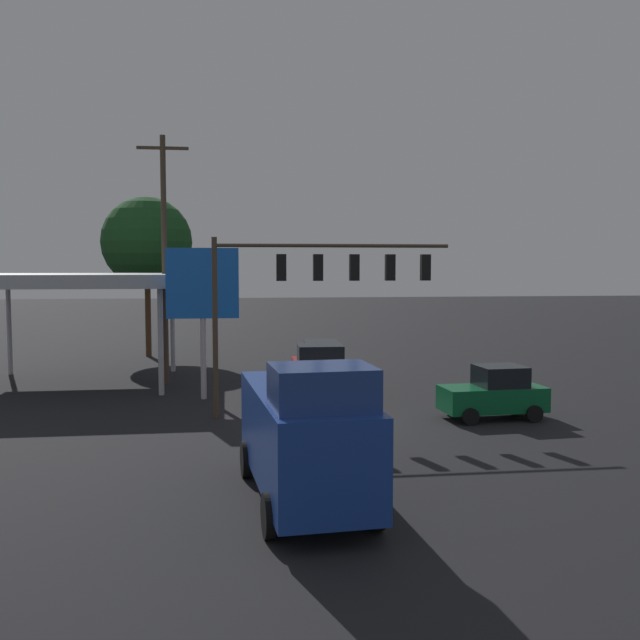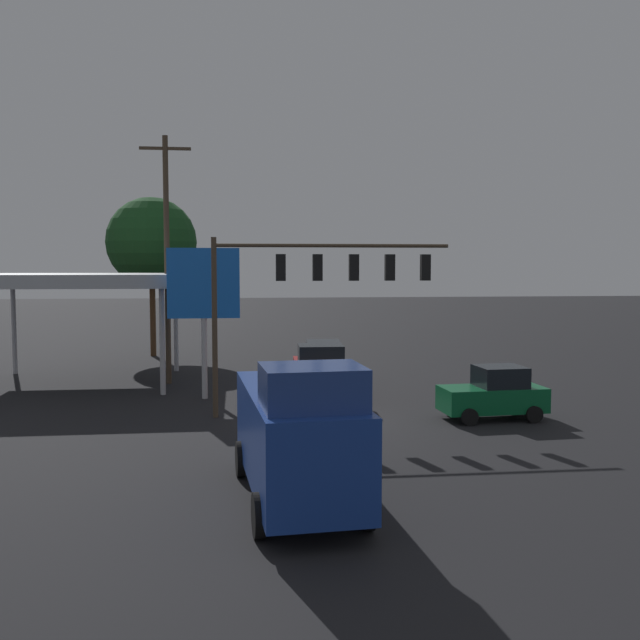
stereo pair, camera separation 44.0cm
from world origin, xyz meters
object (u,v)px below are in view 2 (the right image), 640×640
Objects in this scene: delivery_truck at (298,433)px; sedan_waiting at (323,360)px; price_sign at (204,289)px; pickup_parked at (319,373)px; traffic_signal_assembly at (317,279)px; utility_pole at (167,255)px; hatchback_crossing at (494,394)px; street_tree at (152,242)px.

delivery_truck reaches higher than sedan_waiting.
price_sign is 8.15m from sedan_waiting.
delivery_truck reaches higher than pickup_parked.
traffic_signal_assembly reaches higher than delivery_truck.
utility_pole is at bearing -51.82° from traffic_signal_assembly.
hatchback_crossing reaches higher than sedan_waiting.
price_sign reaches higher than pickup_parked.
delivery_truck is at bearing 42.76° from hatchback_crossing.
price_sign is at bearing -95.62° from pickup_parked.
hatchback_crossing is 25.81m from street_tree.
price_sign is 15.59m from street_tree.
sedan_waiting is (-1.25, -8.38, -4.23)m from traffic_signal_assembly.
street_tree is at bearing -66.29° from traffic_signal_assembly.
hatchback_crossing is at bearing 132.04° from delivery_truck.
pickup_parked is at bearing 172.26° from price_sign.
utility_pole is at bearing -123.34° from pickup_parked.
street_tree reaches higher than hatchback_crossing.
pickup_parked is 0.53× the size of street_tree.
price_sign is (-1.90, 4.15, -1.49)m from utility_pole.
traffic_signal_assembly is 7.84m from hatchback_crossing.
street_tree is (1.95, -10.76, 0.93)m from utility_pole.
street_tree is at bearing -79.75° from utility_pole.
delivery_truck is at bearing -4.50° from sedan_waiting.
delivery_truck is at bearing 104.62° from utility_pole.
price_sign reaches higher than hatchback_crossing.
street_tree is (14.65, -20.33, 6.17)m from hatchback_crossing.
sedan_waiting is 15.37m from street_tree.
traffic_signal_assembly reaches higher than pickup_parked.
hatchback_crossing is 11.19m from sedan_waiting.
pickup_parked is at bearing 144.54° from utility_pole.
delivery_truck is 30.03m from street_tree.
pickup_parked is (5.96, -4.75, 0.16)m from hatchback_crossing.
sedan_waiting is at bearing 166.67° from delivery_truck.
price_sign is 1.42× the size of sedan_waiting.
hatchback_crossing is (-12.71, 9.56, -5.24)m from utility_pole.
hatchback_crossing is 0.74× the size of pickup_parked.
pickup_parked is 5.24m from sedan_waiting.
pickup_parked reaches higher than hatchback_crossing.
pickup_parked is (-4.86, 0.66, -3.58)m from price_sign.
pickup_parked is (-6.75, 4.81, -5.07)m from utility_pole.
traffic_signal_assembly is 10.72m from delivery_truck.
sedan_waiting is at bearing 173.33° from pickup_parked.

